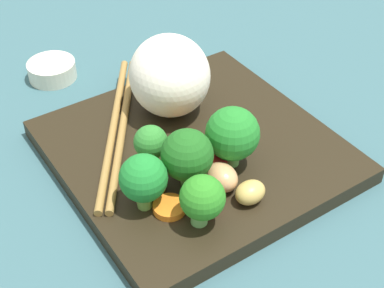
% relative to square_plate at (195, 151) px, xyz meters
% --- Properties ---
extents(ground_plane, '(1.10, 1.10, 0.02)m').
position_rel_square_plate_xyz_m(ground_plane, '(0.00, 0.00, -0.02)').
color(ground_plane, '#355B61').
extents(square_plate, '(0.28, 0.28, 0.02)m').
position_rel_square_plate_xyz_m(square_plate, '(0.00, 0.00, 0.00)').
color(square_plate, black).
rests_on(square_plate, ground_plane).
extents(rice_mound, '(0.12, 0.13, 0.09)m').
position_rel_square_plate_xyz_m(rice_mound, '(-0.01, -0.07, 0.05)').
color(rice_mound, white).
rests_on(rice_mound, square_plate).
extents(broccoli_floret_0, '(0.04, 0.04, 0.05)m').
position_rel_square_plate_xyz_m(broccoli_floret_0, '(0.05, 0.09, 0.04)').
color(broccoli_floret_0, '#62A554').
rests_on(broccoli_floret_0, square_plate).
extents(broccoli_floret_1, '(0.05, 0.05, 0.06)m').
position_rel_square_plate_xyz_m(broccoli_floret_1, '(-0.01, 0.04, 0.05)').
color(broccoli_floret_1, '#61A94E').
rests_on(broccoli_floret_1, square_plate).
extents(broccoli_floret_2, '(0.03, 0.03, 0.05)m').
position_rel_square_plate_xyz_m(broccoli_floret_2, '(0.06, 0.01, 0.04)').
color(broccoli_floret_2, '#6BA953').
rests_on(broccoli_floret_2, square_plate).
extents(broccoli_floret_3, '(0.04, 0.04, 0.06)m').
position_rel_square_plate_xyz_m(broccoli_floret_3, '(0.08, 0.05, 0.04)').
color(broccoli_floret_3, '#65963D').
rests_on(broccoli_floret_3, square_plate).
extents(broccoli_floret_4, '(0.05, 0.05, 0.06)m').
position_rel_square_plate_xyz_m(broccoli_floret_4, '(0.04, 0.05, 0.05)').
color(broccoli_floret_4, '#649C47').
rests_on(broccoli_floret_4, square_plate).
extents(carrot_slice_0, '(0.03, 0.03, 0.01)m').
position_rel_square_plate_xyz_m(carrot_slice_0, '(0.01, -0.00, 0.01)').
color(carrot_slice_0, orange).
rests_on(carrot_slice_0, square_plate).
extents(carrot_slice_1, '(0.04, 0.04, 0.01)m').
position_rel_square_plate_xyz_m(carrot_slice_1, '(0.07, 0.03, 0.01)').
color(carrot_slice_1, orange).
rests_on(carrot_slice_1, square_plate).
extents(carrot_slice_2, '(0.04, 0.04, 0.01)m').
position_rel_square_plate_xyz_m(carrot_slice_2, '(0.07, 0.07, 0.01)').
color(carrot_slice_2, orange).
rests_on(carrot_slice_2, square_plate).
extents(pepper_chunk_0, '(0.03, 0.03, 0.01)m').
position_rel_square_plate_xyz_m(pepper_chunk_0, '(-0.00, 0.01, 0.02)').
color(pepper_chunk_0, red).
rests_on(pepper_chunk_0, square_plate).
extents(pepper_chunk_1, '(0.04, 0.04, 0.02)m').
position_rel_square_plate_xyz_m(pepper_chunk_1, '(0.01, 0.04, 0.02)').
color(pepper_chunk_1, red).
rests_on(pepper_chunk_1, square_plate).
extents(pepper_chunk_2, '(0.02, 0.02, 0.01)m').
position_rel_square_plate_xyz_m(pepper_chunk_2, '(0.04, 0.08, 0.02)').
color(pepper_chunk_2, red).
rests_on(pepper_chunk_2, square_plate).
extents(chicken_piece_0, '(0.03, 0.03, 0.02)m').
position_rel_square_plate_xyz_m(chicken_piece_0, '(0.03, 0.02, 0.02)').
color(chicken_piece_0, tan).
rests_on(chicken_piece_0, square_plate).
extents(chicken_piece_1, '(0.03, 0.04, 0.02)m').
position_rel_square_plate_xyz_m(chicken_piece_1, '(0.01, 0.07, 0.02)').
color(chicken_piece_1, tan).
rests_on(chicken_piece_1, square_plate).
extents(chicken_piece_2, '(0.03, 0.03, 0.02)m').
position_rel_square_plate_xyz_m(chicken_piece_2, '(-0.00, 0.09, 0.02)').
color(chicken_piece_2, tan).
rests_on(chicken_piece_2, square_plate).
extents(chopstick_pair, '(0.15, 0.22, 0.01)m').
position_rel_square_plate_xyz_m(chopstick_pair, '(0.06, -0.06, 0.01)').
color(chopstick_pair, olive).
rests_on(chopstick_pair, square_plate).
extents(sauce_cup, '(0.06, 0.06, 0.02)m').
position_rel_square_plate_xyz_m(sauce_cup, '(0.07, -0.22, 0.00)').
color(sauce_cup, silver).
rests_on(sauce_cup, ground_plane).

